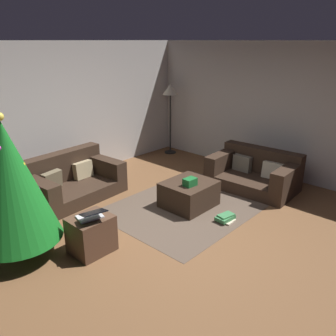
{
  "coord_description": "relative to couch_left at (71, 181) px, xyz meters",
  "views": [
    {
      "loc": [
        -3.31,
        -2.84,
        2.61
      ],
      "look_at": [
        0.4,
        0.59,
        0.75
      ],
      "focal_mm": 37.37,
      "sensor_mm": 36.0,
      "label": 1
    }
  ],
  "objects": [
    {
      "name": "couch_right",
      "position": [
        2.57,
        -2.16,
        -0.01
      ],
      "size": [
        1.02,
        1.58,
        0.7
      ],
      "rotation": [
        0.0,
        0.0,
        1.62
      ],
      "color": "#332319",
      "rests_on": "ground_plane"
    },
    {
      "name": "book_stack",
      "position": [
        1.09,
        -2.52,
        -0.23
      ],
      "size": [
        0.31,
        0.24,
        0.11
      ],
      "color": "beige",
      "rests_on": "ground_plane"
    },
    {
      "name": "side_table",
      "position": [
        -0.78,
        -1.69,
        -0.04
      ],
      "size": [
        0.52,
        0.44,
        0.49
      ],
      "primitive_type": "cube",
      "color": "#4C3323",
      "rests_on": "ground_plane"
    },
    {
      "name": "ground_plane",
      "position": [
        0.32,
        -2.25,
        -0.28
      ],
      "size": [
        6.4,
        6.4,
        0.0
      ],
      "primitive_type": "plane",
      "color": "brown"
    },
    {
      "name": "corner_partition",
      "position": [
        3.46,
        -2.25,
        1.02
      ],
      "size": [
        0.12,
        6.4,
        2.6
      ],
      "primitive_type": "cube",
      "color": "#B5B0AB",
      "rests_on": "ground_plane"
    },
    {
      "name": "couch_left",
      "position": [
        0.0,
        0.0,
        0.0
      ],
      "size": [
        1.68,
        1.07,
        0.75
      ],
      "rotation": [
        0.0,
        0.0,
        3.21
      ],
      "color": "#332319",
      "rests_on": "ground_plane"
    },
    {
      "name": "gift_box",
      "position": [
        1.01,
        -1.87,
        0.2
      ],
      "size": [
        0.21,
        0.16,
        0.12
      ],
      "primitive_type": "cube",
      "rotation": [
        0.0,
        0.0,
        -0.07
      ],
      "color": "#19662D",
      "rests_on": "ottoman"
    },
    {
      "name": "ottoman",
      "position": [
        1.11,
        -1.77,
        -0.07
      ],
      "size": [
        0.8,
        0.71,
        0.42
      ],
      "primitive_type": "cube",
      "color": "#332319",
      "rests_on": "ground_plane"
    },
    {
      "name": "corner_lamp",
      "position": [
        3.06,
        0.43,
        1.13
      ],
      "size": [
        0.36,
        0.36,
        1.66
      ],
      "color": "black",
      "rests_on": "ground_plane"
    },
    {
      "name": "christmas_tree",
      "position": [
        -1.45,
        -1.1,
        0.72
      ],
      "size": [
        1.08,
        1.08,
        1.85
      ],
      "color": "brown",
      "rests_on": "ground_plane"
    },
    {
      "name": "area_rug",
      "position": [
        1.11,
        -1.77,
        -0.28
      ],
      "size": [
        2.6,
        2.0,
        0.01
      ],
      "primitive_type": "cube",
      "color": "brown",
      "rests_on": "ground_plane"
    },
    {
      "name": "rear_partition",
      "position": [
        0.32,
        0.89,
        1.02
      ],
      "size": [
        6.4,
        0.12,
        2.6
      ],
      "primitive_type": "cube",
      "color": "#BCB7B2",
      "rests_on": "ground_plane"
    },
    {
      "name": "tv_remote",
      "position": [
        1.15,
        -1.7,
        0.15
      ],
      "size": [
        0.12,
        0.17,
        0.02
      ],
      "primitive_type": "cube",
      "rotation": [
        0.0,
        0.0,
        0.47
      ],
      "color": "black",
      "rests_on": "ottoman"
    },
    {
      "name": "laptop",
      "position": [
        -0.79,
        -1.75,
        0.26
      ],
      "size": [
        0.38,
        0.42,
        0.16
      ],
      "color": "silver",
      "rests_on": "side_table"
    }
  ]
}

